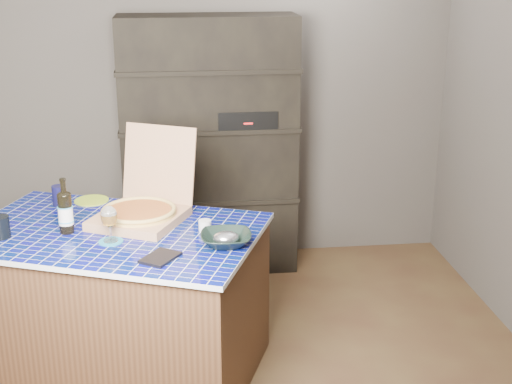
{
  "coord_description": "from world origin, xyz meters",
  "views": [
    {
      "loc": [
        -0.24,
        -3.28,
        2.2
      ],
      "look_at": [
        0.15,
        0.0,
        1.08
      ],
      "focal_mm": 50.0,
      "sensor_mm": 36.0,
      "label": 1
    }
  ],
  "objects": [
    {
      "name": "room",
      "position": [
        0.0,
        0.0,
        1.25
      ],
      "size": [
        3.5,
        3.5,
        3.5
      ],
      "color": "brown",
      "rests_on": "ground"
    },
    {
      "name": "shelving_unit",
      "position": [
        0.0,
        1.53,
        0.9
      ],
      "size": [
        1.2,
        0.41,
        1.8
      ],
      "color": "black",
      "rests_on": "floor"
    },
    {
      "name": "kitchen_island",
      "position": [
        -0.58,
        0.22,
        0.41
      ],
      "size": [
        1.74,
        1.43,
        0.82
      ],
      "rotation": [
        0.0,
        0.0,
        -0.38
      ],
      "color": "#4D311E",
      "rests_on": "floor"
    },
    {
      "name": "pizza_box",
      "position": [
        -0.43,
        0.35,
        0.89
      ],
      "size": [
        0.61,
        0.66,
        0.47
      ],
      "rotation": [
        0.0,
        0.0,
        -0.46
      ],
      "color": "#B1785B",
      "rests_on": "kitchen_island"
    },
    {
      "name": "mead_bottle",
      "position": [
        -0.81,
        0.22,
        0.94
      ],
      "size": [
        0.08,
        0.08,
        0.29
      ],
      "color": "black",
      "rests_on": "kitchen_island"
    },
    {
      "name": "teal_trivet",
      "position": [
        -0.58,
        0.07,
        0.82
      ],
      "size": [
        0.12,
        0.12,
        0.01
      ],
      "primitive_type": "cylinder",
      "color": "teal",
      "rests_on": "kitchen_island"
    },
    {
      "name": "wine_glass",
      "position": [
        -0.58,
        0.07,
        0.95
      ],
      "size": [
        0.08,
        0.08,
        0.19
      ],
      "color": "white",
      "rests_on": "teal_trivet"
    },
    {
      "name": "tumbler",
      "position": [
        -1.13,
        0.19,
        0.88
      ],
      "size": [
        0.1,
        0.1,
        0.11
      ],
      "primitive_type": "cylinder",
      "color": "black",
      "rests_on": "kitchen_island"
    },
    {
      "name": "dvd_case",
      "position": [
        -0.33,
        -0.17,
        0.83
      ],
      "size": [
        0.21,
        0.22,
        0.01
      ],
      "primitive_type": "cube",
      "rotation": [
        0.0,
        0.0,
        -0.6
      ],
      "color": "black",
      "rests_on": "kitchen_island"
    },
    {
      "name": "bowl",
      "position": [
        -0.01,
        -0.04,
        0.85
      ],
      "size": [
        0.26,
        0.26,
        0.06
      ],
      "primitive_type": "imported",
      "rotation": [
        0.0,
        0.0,
        -0.05
      ],
      "color": "black",
      "rests_on": "kitchen_island"
    },
    {
      "name": "foil_contents",
      "position": [
        -0.01,
        -0.04,
        0.86
      ],
      "size": [
        0.13,
        0.11,
        0.06
      ],
      "primitive_type": "ellipsoid",
      "color": "silver",
      "rests_on": "bowl"
    },
    {
      "name": "white_jar",
      "position": [
        -0.1,
        0.17,
        0.85
      ],
      "size": [
        0.07,
        0.07,
        0.06
      ],
      "primitive_type": "cylinder",
      "color": "silver",
      "rests_on": "kitchen_island"
    },
    {
      "name": "navy_cup",
      "position": [
        -0.91,
        0.65,
        0.88
      ],
      "size": [
        0.07,
        0.07,
        0.12
      ],
      "primitive_type": "cylinder",
      "color": "black",
      "rests_on": "kitchen_island"
    },
    {
      "name": "green_trivet",
      "position": [
        -0.73,
        0.7,
        0.82
      ],
      "size": [
        0.2,
        0.2,
        0.01
      ],
      "primitive_type": "cylinder",
      "color": "#95B226",
      "rests_on": "kitchen_island"
    }
  ]
}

